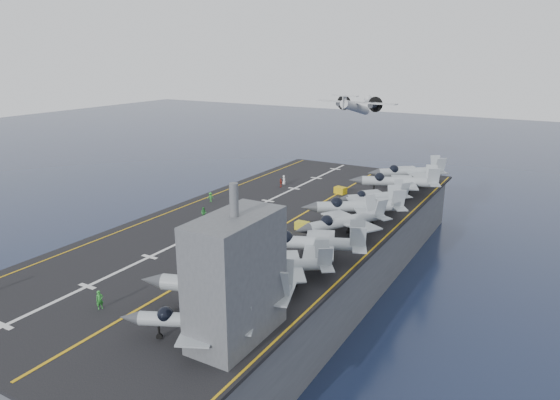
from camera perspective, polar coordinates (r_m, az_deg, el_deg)
The scene contains 27 objects.
ground at distance 83.47m, azimuth -1.39°, elevation -9.27°, with size 500.00×500.00×0.00m, color #142135.
hull at distance 81.43m, azimuth -1.42°, elevation -6.10°, with size 36.00×90.00×10.00m, color #56595E.
flight_deck at distance 79.58m, azimuth -1.44°, elevation -2.64°, with size 38.00×92.00×0.40m, color black.
foul_line at distance 78.07m, azimuth 0.44°, elevation -2.85°, with size 0.35×90.00×0.02m, color gold.
landing_centerline at distance 82.64m, azimuth -5.00°, elevation -1.81°, with size 0.50×90.00×0.02m, color silver.
deck_edge_port at distance 89.16m, azimuth -10.81°, elevation -0.67°, with size 0.25×90.00×0.02m, color gold.
deck_edge_stbd at distance 72.16m, azimuth 11.24°, elevation -4.83°, with size 0.25×90.00×0.02m, color gold.
island_superstructure at distance 45.72m, azimuth -5.09°, elevation -7.22°, with size 5.00×10.00×15.00m, color #56595E, non-canonical shape.
fighter_jet_0 at distance 47.93m, azimuth -9.63°, elevation -13.28°, with size 15.20×13.16×4.44m, color #999FA9, non-canonical shape.
fighter_jet_1 at distance 52.24m, azimuth -6.34°, elevation -9.73°, with size 19.02×15.55×5.70m, color #9BA5AD, non-canonical shape.
fighter_jet_2 at distance 58.11m, azimuth 0.15°, elevation -7.34°, with size 16.38×15.21×4.73m, color #959BA4, non-canonical shape.
fighter_jet_3 at distance 63.91m, azimuth 3.78°, elevation -4.79°, with size 18.39×15.65×5.40m, color #969CA5, non-canonical shape.
fighter_jet_4 at distance 72.66m, azimuth 7.54°, elevation -2.30°, with size 16.40×18.23×5.28m, color #949DA5, non-canonical shape.
fighter_jet_5 at distance 79.42m, azimuth 9.05°, elevation -0.59°, with size 19.54×18.08×5.65m, color gray, non-canonical shape.
fighter_jet_6 at distance 87.21m, azimuth 11.00°, elevation 0.48°, with size 15.46×15.57×4.57m, color gray, non-canonical shape.
fighter_jet_7 at distance 96.04m, azimuth 13.47°, elevation 2.16°, with size 19.53×16.58×5.75m, color gray, non-canonical shape.
fighter_jet_8 at distance 104.99m, azimuth 14.69°, elevation 3.23°, with size 19.25×18.34×5.58m, color #A0A8AF, non-canonical shape.
tow_cart_a at distance 60.32m, azimuth -9.74°, elevation -8.47°, with size 2.18×1.48×1.27m, color gold, non-canonical shape.
tow_cart_b at distance 75.96m, azimuth 2.56°, elevation -2.95°, with size 2.06×1.35×1.23m, color gold, non-canonical shape.
tow_cart_c at distance 95.87m, azimuth 6.92°, elevation 1.10°, with size 2.43×1.86×1.30m, color gold, non-canonical shape.
crew_2 at distance 81.68m, azimuth -8.70°, elevation -1.47°, with size 1.34×1.12×1.91m, color #2C8937.
crew_3 at distance 90.72m, azimuth -7.94°, elevation 0.33°, with size 1.25×1.24×1.76m, color green.
crew_4 at distance 99.83m, azimuth 0.09°, elevation 1.98°, with size 1.26×1.25×1.77m, color #A22A1D.
crew_5 at distance 101.82m, azimuth 0.45°, elevation 2.31°, with size 1.37×1.29×1.91m, color white.
crew_6 at distance 56.38m, azimuth -19.91°, elevation -10.68°, with size 1.22×1.45×2.06m, color green.
crew_7 at distance 66.41m, azimuth -8.91°, elevation -5.73°, with size 1.38×1.20×1.94m, color #B21919.
transport_plane at distance 137.59m, azimuth 8.61°, elevation 10.42°, with size 23.60×16.75×5.39m, color silver, non-canonical shape.
Camera 1 is at (39.36, -64.10, 36.19)m, focal length 32.00 mm.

